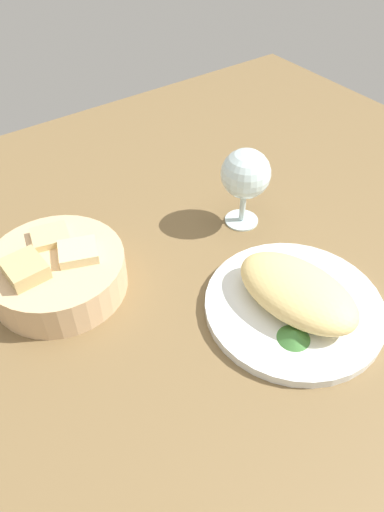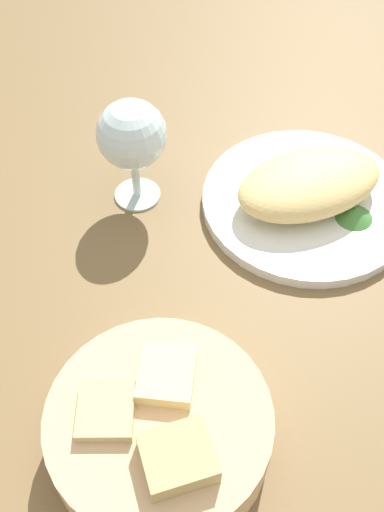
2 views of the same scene
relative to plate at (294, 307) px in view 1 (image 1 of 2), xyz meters
The scene contains 6 objects.
ground_plane 8.96cm from the plate, 82.62° to the left, with size 140.00×140.00×2.00cm, color brown.
plate is the anchor object (origin of this frame).
omelette 3.20cm from the plate, 90.00° to the right, with size 17.93×10.70×5.01cm, color #ECCD7F.
lettuce_garnish 6.18cm from the plate, 134.17° to the left, with size 4.38×4.38×1.53cm, color #3F7B36.
bread_basket 33.90cm from the plate, 46.70° to the left, with size 19.47×19.47×7.77cm.
wine_glass_near 22.12cm from the plate, 19.04° to the right, with size 7.98×7.98×13.54cm.
Camera 1 is at (-27.95, 27.92, 51.86)cm, focal length 33.50 mm.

